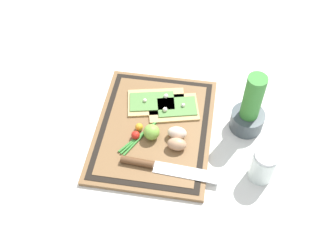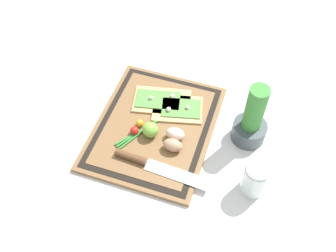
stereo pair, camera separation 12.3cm
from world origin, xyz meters
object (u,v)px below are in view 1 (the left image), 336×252
at_px(pizza_slice_far, 174,108).
at_px(herb_pot, 249,111).
at_px(pizza_slice_near, 155,102).
at_px(cherry_tomato_red, 136,135).
at_px(knife, 154,165).
at_px(cherry_tomato_yellow, 139,127).
at_px(egg_brown, 177,144).
at_px(sauce_jar, 263,167).
at_px(egg_pink, 177,133).
at_px(lime, 151,132).

height_order(pizza_slice_far, herb_pot, herb_pot).
bearing_deg(pizza_slice_near, cherry_tomato_red, -13.72).
xyz_separation_m(knife, cherry_tomato_yellow, (-0.13, -0.07, 0.00)).
distance_m(egg_brown, herb_pot, 0.25).
distance_m(herb_pot, sauce_jar, 0.18).
distance_m(cherry_tomato_red, cherry_tomato_yellow, 0.03).
distance_m(cherry_tomato_red, sauce_jar, 0.39).
bearing_deg(cherry_tomato_yellow, egg_pink, 85.53).
height_order(knife, egg_pink, egg_pink).
bearing_deg(cherry_tomato_red, lime, 103.10).
distance_m(pizza_slice_far, sauce_jar, 0.35).
distance_m(egg_brown, sauce_jar, 0.26).
xyz_separation_m(knife, lime, (-0.11, -0.03, 0.02)).
relative_size(cherry_tomato_red, herb_pot, 0.12).
relative_size(knife, lime, 5.98).
bearing_deg(cherry_tomato_yellow, cherry_tomato_red, -7.53).
xyz_separation_m(egg_brown, sauce_jar, (0.05, 0.26, 0.01)).
distance_m(egg_brown, egg_pink, 0.04).
bearing_deg(pizza_slice_near, pizza_slice_far, 76.54).
xyz_separation_m(pizza_slice_far, sauce_jar, (0.20, 0.29, 0.03)).
distance_m(egg_pink, cherry_tomato_yellow, 0.12).
relative_size(egg_brown, cherry_tomato_red, 2.18).
relative_size(lime, sauce_jar, 0.44).
bearing_deg(lime, pizza_slice_near, -175.11).
height_order(pizza_slice_far, knife, pizza_slice_far).
height_order(egg_brown, cherry_tomato_red, egg_brown).
xyz_separation_m(cherry_tomato_yellow, sauce_jar, (0.10, 0.38, 0.02)).
xyz_separation_m(cherry_tomato_red, sauce_jar, (0.07, 0.39, 0.02)).
relative_size(egg_brown, lime, 1.19).
relative_size(pizza_slice_near, egg_brown, 3.48).
height_order(egg_brown, sauce_jar, sauce_jar).
height_order(pizza_slice_near, pizza_slice_far, same).
height_order(pizza_slice_near, lime, lime).
height_order(cherry_tomato_red, herb_pot, herb_pot).
height_order(knife, cherry_tomato_yellow, cherry_tomato_yellow).
relative_size(knife, herb_pot, 1.33).
bearing_deg(knife, cherry_tomato_yellow, -151.84).
bearing_deg(pizza_slice_near, egg_brown, 29.67).
relative_size(pizza_slice_near, cherry_tomato_yellow, 8.43).
xyz_separation_m(egg_pink, lime, (0.01, -0.08, 0.01)).
relative_size(egg_pink, sauce_jar, 0.52).
distance_m(cherry_tomato_yellow, herb_pot, 0.35).
xyz_separation_m(knife, egg_brown, (-0.08, 0.06, 0.01)).
bearing_deg(lime, sauce_jar, 77.37).
xyz_separation_m(knife, herb_pot, (-0.21, 0.27, 0.05)).
bearing_deg(cherry_tomato_yellow, egg_brown, 68.00).
distance_m(cherry_tomato_red, herb_pot, 0.36).
bearing_deg(cherry_tomato_red, knife, 37.63).
distance_m(pizza_slice_near, egg_brown, 0.19).
bearing_deg(knife, herb_pot, 127.69).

